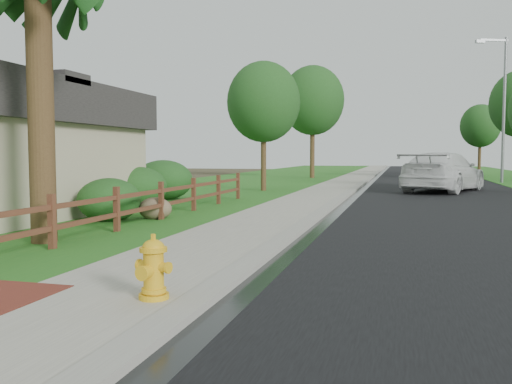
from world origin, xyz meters
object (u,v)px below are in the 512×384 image
(ranch_fence, at_px, (141,203))
(white_suv, at_px, (443,172))
(streetlight, at_px, (502,101))
(dark_car_mid, at_px, (443,168))
(fire_hydrant, at_px, (153,269))

(ranch_fence, relative_size, white_suv, 2.58)
(ranch_fence, bearing_deg, streetlight, 63.71)
(dark_car_mid, height_order, streetlight, streetlight)
(fire_hydrant, bearing_deg, streetlight, 74.28)
(fire_hydrant, height_order, dark_car_mid, dark_car_mid)
(fire_hydrant, xyz_separation_m, streetlight, (8.88, 31.56, 4.75))
(white_suv, bearing_deg, dark_car_mid, -73.47)
(ranch_fence, bearing_deg, dark_car_mid, 73.56)
(streetlight, bearing_deg, ranch_fence, -116.29)
(fire_hydrant, height_order, white_suv, white_suv)
(fire_hydrant, distance_m, dark_car_mid, 39.01)
(white_suv, bearing_deg, streetlight, -92.86)
(ranch_fence, xyz_separation_m, white_suv, (8.31, 15.65, 0.36))
(white_suv, height_order, streetlight, streetlight)
(ranch_fence, distance_m, dark_car_mid, 33.41)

